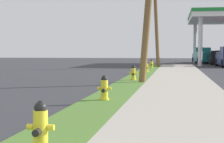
# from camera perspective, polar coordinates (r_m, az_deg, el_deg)

# --- Properties ---
(fire_hydrant_nearest) EXTENTS (0.42, 0.38, 0.74)m
(fire_hydrant_nearest) POSITION_cam_1_polar(r_m,az_deg,el_deg) (6.10, -10.21, -8.06)
(fire_hydrant_nearest) COLOR yellow
(fire_hydrant_nearest) RESTS_ON grass_verge
(fire_hydrant_second) EXTENTS (0.42, 0.38, 0.74)m
(fire_hydrant_second) POSITION_cam_1_polar(r_m,az_deg,el_deg) (12.00, -1.12, -2.55)
(fire_hydrant_second) COLOR yellow
(fire_hydrant_second) RESTS_ON grass_verge
(fire_hydrant_third) EXTENTS (0.42, 0.37, 0.74)m
(fire_hydrant_third) POSITION_cam_1_polar(r_m,az_deg,el_deg) (20.10, 3.07, -0.29)
(fire_hydrant_third) COLOR yellow
(fire_hydrant_third) RESTS_ON grass_verge
(fire_hydrant_fourth) EXTENTS (0.42, 0.37, 0.74)m
(fire_hydrant_fourth) POSITION_cam_1_polar(r_m,az_deg,el_deg) (27.31, 4.98, 0.59)
(fire_hydrant_fourth) COLOR yellow
(fire_hydrant_fourth) RESTS_ON grass_verge
(fire_hydrant_fifth) EXTENTS (0.42, 0.37, 0.74)m
(fire_hydrant_fifth) POSITION_cam_1_polar(r_m,az_deg,el_deg) (33.55, 5.68, 1.04)
(fire_hydrant_fifth) COLOR yellow
(fire_hydrant_fifth) RESTS_ON grass_verge
(utility_pole_background) EXTENTS (0.95, 1.76, 9.07)m
(utility_pole_background) POSITION_cam_1_polar(r_m,az_deg,el_deg) (36.13, 6.32, 7.99)
(utility_pole_background) COLOR brown
(utility_pole_background) RESTS_ON grass_verge
(car_tan_by_near_pump) EXTENTS (2.03, 4.54, 1.57)m
(car_tan_by_near_pump) POSITION_cam_1_polar(r_m,az_deg,el_deg) (54.16, 12.94, 2.03)
(car_tan_by_near_pump) COLOR tan
(car_tan_by_near_pump) RESTS_ON ground
(car_black_by_far_pump) EXTENTS (2.09, 4.57, 1.57)m
(car_black_by_far_pump) POSITION_cam_1_polar(r_m,az_deg,el_deg) (47.28, 14.80, 1.87)
(car_black_by_far_pump) COLOR black
(car_black_by_far_pump) RESTS_ON ground
(truck_teal_on_apron) EXTENTS (2.60, 5.57, 1.97)m
(truck_teal_on_apron) POSITION_cam_1_polar(r_m,az_deg,el_deg) (51.25, 12.93, 2.19)
(truck_teal_on_apron) COLOR #197075
(truck_teal_on_apron) RESTS_ON ground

